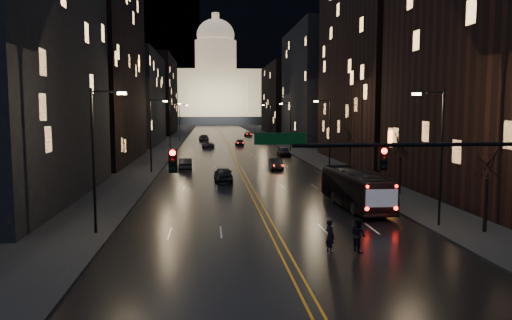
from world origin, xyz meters
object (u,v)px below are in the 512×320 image
object	(u,v)px
pedestrian_a	(330,236)
oncoming_car_b	(185,164)
oncoming_car_a	(223,174)
traffic_signal	(436,170)
pedestrian_b	(358,235)
receding_car_a	(276,164)
bus	(356,189)

from	to	relation	value
pedestrian_a	oncoming_car_b	bearing A→B (deg)	-6.92
oncoming_car_b	pedestrian_a	world-z (taller)	pedestrian_a
oncoming_car_a	pedestrian_a	xyz separation A→B (m)	(4.97, -27.04, 0.09)
traffic_signal	pedestrian_b	bearing A→B (deg)	110.39
receding_car_a	pedestrian_a	distance (m)	37.51
traffic_signal	oncoming_car_b	size ratio (longest dim) A/B	3.66
traffic_signal	bus	world-z (taller)	traffic_signal
bus	pedestrian_b	size ratio (longest dim) A/B	5.81
bus	traffic_signal	bearing A→B (deg)	-98.32
traffic_signal	pedestrian_a	bearing A→B (deg)	124.48
bus	oncoming_car_b	world-z (taller)	bus
bus	pedestrian_b	distance (m)	12.61
traffic_signal	pedestrian_a	xyz separation A→B (m)	(-3.44, 5.00, -4.20)
receding_car_a	pedestrian_b	bearing A→B (deg)	-89.09
oncoming_car_b	pedestrian_b	bearing A→B (deg)	103.63
oncoming_car_b	bus	bearing A→B (deg)	116.79
oncoming_car_b	receding_car_a	xyz separation A→B (m)	(11.63, -0.36, -0.06)
pedestrian_b	oncoming_car_b	bearing A→B (deg)	-0.65
oncoming_car_b	receding_car_a	bearing A→B (deg)	175.54
bus	oncoming_car_a	bearing A→B (deg)	120.83
pedestrian_a	oncoming_car_a	bearing A→B (deg)	-10.61
oncoming_car_b	pedestrian_a	size ratio (longest dim) A/B	2.60
receding_car_a	oncoming_car_a	bearing A→B (deg)	-122.55
traffic_signal	oncoming_car_a	bearing A→B (deg)	104.70
traffic_signal	oncoming_car_b	world-z (taller)	traffic_signal
oncoming_car_b	receding_car_a	distance (m)	11.64
pedestrian_a	pedestrian_b	world-z (taller)	pedestrian_b
oncoming_car_a	oncoming_car_b	world-z (taller)	oncoming_car_a
bus	oncoming_car_a	size ratio (longest dim) A/B	2.25
bus	receding_car_a	xyz separation A→B (m)	(-2.90, 25.33, -0.78)
oncoming_car_b	pedestrian_a	bearing A→B (deg)	101.41
oncoming_car_a	pedestrian_b	size ratio (longest dim) A/B	2.58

